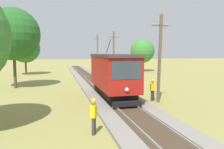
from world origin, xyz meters
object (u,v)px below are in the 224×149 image
(utility_pole_near_tram, at_px, (160,58))
(utility_pole_far, at_px, (98,53))
(second_worker, at_px, (153,89))
(tree_right_far, at_px, (13,34))
(red_tram, at_px, (113,73))
(track_worker, at_px, (94,115))
(tree_left_near, at_px, (25,48))
(tree_horizon, at_px, (143,51))
(utility_pole_mid, at_px, (114,55))

(utility_pole_near_tram, relative_size, utility_pole_far, 0.90)
(second_worker, bearing_deg, utility_pole_far, 176.13)
(utility_pole_near_tram, xyz_separation_m, tree_right_far, (-12.40, 10.42, 2.42))
(utility_pole_far, bearing_deg, red_tram, -97.00)
(track_worker, height_order, tree_left_near, tree_left_near)
(utility_pole_far, xyz_separation_m, tree_right_far, (-12.40, -17.82, 2.05))
(utility_pole_far, bearing_deg, tree_horizon, -3.09)
(tree_left_near, bearing_deg, track_worker, -76.95)
(track_worker, xyz_separation_m, tree_horizon, (15.51, 33.29, 3.34))
(utility_pole_mid, distance_m, tree_horizon, 16.03)
(red_tram, height_order, tree_horizon, tree_horizon)
(red_tram, xyz_separation_m, track_worker, (-2.87, -7.89, -1.21))
(utility_pole_far, bearing_deg, tree_right_far, -124.83)
(utility_pole_far, distance_m, tree_right_far, 21.80)
(red_tram, height_order, tree_left_near, tree_left_near)
(utility_pole_near_tram, bearing_deg, track_worker, -137.41)
(red_tram, bearing_deg, utility_pole_near_tram, -36.21)
(tree_right_far, bearing_deg, tree_horizon, 38.38)
(tree_left_near, bearing_deg, utility_pole_far, 9.05)
(red_tram, bearing_deg, tree_right_far, 138.71)
(utility_pole_near_tram, bearing_deg, utility_pole_far, 90.00)
(track_worker, distance_m, second_worker, 8.56)
(red_tram, distance_m, tree_right_far, 12.82)
(second_worker, distance_m, tree_horizon, 28.90)
(red_tram, bearing_deg, second_worker, -28.79)
(utility_pole_near_tram, xyz_separation_m, tree_left_near, (-13.39, 26.10, 1.18))
(red_tram, height_order, utility_pole_far, utility_pole_far)
(tree_horizon, bearing_deg, utility_pole_far, 176.91)
(second_worker, xyz_separation_m, tree_left_near, (-13.17, 25.40, 3.71))
(utility_pole_mid, relative_size, tree_right_far, 0.79)
(red_tram, height_order, tree_right_far, tree_right_far)
(tree_right_far, height_order, tree_horizon, tree_right_far)
(utility_pole_near_tram, bearing_deg, tree_horizon, 71.17)
(utility_pole_mid, distance_m, track_worker, 21.41)
(utility_pole_mid, distance_m, second_worker, 14.34)
(tree_right_far, bearing_deg, utility_pole_mid, 19.48)
(tree_horizon, bearing_deg, second_worker, -109.71)
(tree_right_far, xyz_separation_m, tree_horizon, (21.85, 17.31, -1.62))
(utility_pole_mid, height_order, tree_left_near, tree_left_near)
(utility_pole_mid, bearing_deg, tree_left_near, 139.84)
(utility_pole_mid, xyz_separation_m, tree_horizon, (9.45, 12.92, 0.74))
(utility_pole_mid, height_order, tree_right_far, tree_right_far)
(utility_pole_mid, relative_size, tree_horizon, 1.02)
(utility_pole_near_tram, bearing_deg, utility_pole_mid, 90.00)
(tree_left_near, bearing_deg, utility_pole_near_tram, -62.84)
(utility_pole_mid, bearing_deg, tree_horizon, 53.81)
(tree_right_far, relative_size, tree_horizon, 1.29)
(utility_pole_mid, bearing_deg, utility_pole_near_tram, -90.00)
(utility_pole_near_tram, height_order, utility_pole_mid, utility_pole_mid)
(track_worker, height_order, tree_right_far, tree_right_far)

